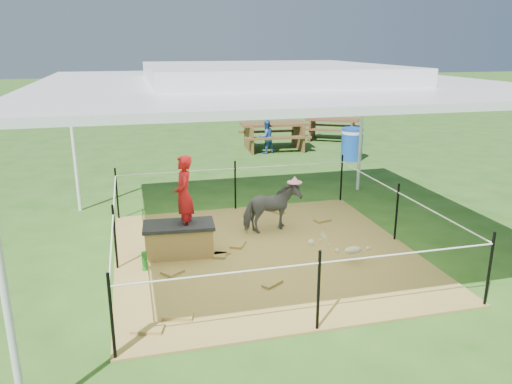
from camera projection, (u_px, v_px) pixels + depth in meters
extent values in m
plane|color=#2D5919|center=(265.00, 254.00, 7.85)|extent=(90.00, 90.00, 0.00)
cube|color=brown|center=(265.00, 253.00, 7.85)|extent=(4.60, 4.60, 0.03)
cylinder|color=silver|center=(74.00, 146.00, 9.56)|extent=(0.07, 0.07, 2.60)
cylinder|color=silver|center=(361.00, 133.00, 10.98)|extent=(0.07, 0.07, 2.60)
cylinder|color=silver|center=(4.00, 289.00, 3.98)|extent=(0.07, 0.07, 2.60)
cube|color=white|center=(266.00, 83.00, 7.10)|extent=(6.30, 6.30, 0.08)
cube|color=white|center=(266.00, 73.00, 7.06)|extent=(3.30, 3.30, 0.22)
cylinder|color=black|center=(117.00, 194.00, 9.27)|extent=(0.04, 0.04, 1.00)
cylinder|color=black|center=(235.00, 186.00, 9.80)|extent=(0.04, 0.04, 1.00)
cylinder|color=black|center=(341.00, 179.00, 10.33)|extent=(0.04, 0.04, 1.00)
cylinder|color=black|center=(115.00, 238.00, 7.18)|extent=(0.04, 0.04, 1.00)
cylinder|color=black|center=(397.00, 213.00, 8.24)|extent=(0.04, 0.04, 1.00)
cylinder|color=black|center=(112.00, 317.00, 5.09)|extent=(0.04, 0.04, 1.00)
cylinder|color=black|center=(318.00, 291.00, 5.62)|extent=(0.04, 0.04, 1.00)
cylinder|color=black|center=(489.00, 270.00, 6.15)|extent=(0.04, 0.04, 1.00)
cylinder|color=white|center=(235.00, 169.00, 9.70)|extent=(4.50, 0.02, 0.02)
cylinder|color=white|center=(320.00, 263.00, 5.52)|extent=(4.50, 0.02, 0.02)
cylinder|color=white|center=(398.00, 192.00, 8.14)|extent=(0.02, 4.50, 0.02)
cylinder|color=white|center=(113.00, 215.00, 7.08)|extent=(0.02, 4.50, 0.02)
cube|color=#A2733A|center=(179.00, 241.00, 7.71)|extent=(1.05, 0.58, 0.45)
cube|color=black|center=(179.00, 225.00, 7.64)|extent=(1.12, 0.64, 0.06)
imported|color=red|center=(184.00, 189.00, 7.50)|extent=(0.32, 0.46, 1.22)
cylinder|color=#1B7C1F|center=(145.00, 261.00, 7.19)|extent=(0.08, 0.08, 0.28)
imported|color=#46464A|center=(272.00, 208.00, 8.61)|extent=(1.08, 0.69, 0.84)
cylinder|color=pink|center=(272.00, 181.00, 8.48)|extent=(0.26, 0.26, 0.12)
cylinder|color=#1648AA|center=(352.00, 144.00, 14.08)|extent=(0.66, 0.66, 0.92)
cube|color=brown|center=(274.00, 136.00, 15.50)|extent=(2.11, 1.59, 0.84)
cube|color=brown|center=(332.00, 129.00, 17.09)|extent=(2.17, 1.97, 0.74)
imported|color=#315EBA|center=(266.00, 137.00, 14.94)|extent=(0.58, 0.51, 1.01)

